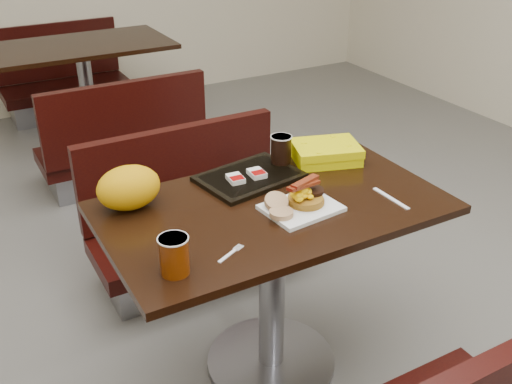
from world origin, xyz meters
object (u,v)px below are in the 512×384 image
hashbrown_sleeve_right (257,173)px  fork (227,256)px  bench_near_n (197,213)px  coffee_cup_far (281,149)px  bench_far_n (65,73)px  table_near (272,290)px  coffee_cup_near (174,256)px  paper_bag (129,188)px  table_far (88,96)px  bench_far_s (118,130)px  hashbrown_sleeve_left (236,179)px  tray (249,177)px  clamshell (326,152)px  pancake_stack (306,199)px  platter (301,208)px  knife (391,198)px

hashbrown_sleeve_right → fork: bearing=-126.3°
bench_near_n → coffee_cup_far: coffee_cup_far is taller
bench_far_n → hashbrown_sleeve_right: (0.04, -3.11, 0.42)m
bench_far_n → table_near: bearing=-90.0°
coffee_cup_near → paper_bag: bearing=88.3°
table_far → bench_near_n: bearing=-90.0°
table_far → bench_far_s: 0.70m
hashbrown_sleeve_left → bench_far_s: bearing=92.9°
tray → coffee_cup_near: bearing=-147.8°
coffee_cup_far → clamshell: size_ratio=0.42×
hashbrown_sleeve_left → coffee_cup_far: size_ratio=0.66×
clamshell → coffee_cup_far: bearing=-175.6°
hashbrown_sleeve_right → coffee_cup_far: coffee_cup_far is taller
bench_far_n → pancake_stack: pancake_stack is taller
tray → table_far: bearing=80.9°
bench_far_n → hashbrown_sleeve_right: 3.13m
bench_far_n → coffee_cup_near: coffee_cup_near is taller
bench_near_n → table_near: bearing=-90.0°
fork → hashbrown_sleeve_left: hashbrown_sleeve_left is taller
coffee_cup_near → bench_far_n: bearing=82.6°
coffee_cup_far → platter: bearing=-110.0°
hashbrown_sleeve_right → bench_far_s: bearing=94.1°
platter → fork: size_ratio=2.18×
hashbrown_sleeve_left → paper_bag: (-0.40, 0.03, 0.05)m
bench_near_n → tray: bearing=-87.7°
knife → hashbrown_sleeve_left: 0.57m
hashbrown_sleeve_left → table_near: bearing=-71.2°
table_far → platter: platter is taller
table_near → hashbrown_sleeve_right: size_ratio=16.28×
tray → clamshell: 0.35m
tray → paper_bag: paper_bag is taller
coffee_cup_near → knife: size_ratio=0.66×
coffee_cup_near → hashbrown_sleeve_right: 0.65m
pancake_stack → tray: 0.29m
fork → paper_bag: 0.47m
platter → hashbrown_sleeve_left: (-0.11, 0.28, 0.02)m
bench_far_s → platter: size_ratio=4.00×
table_far → bench_far_n: bearing=90.0°
coffee_cup_near → clamshell: (0.83, 0.43, -0.02)m
table_far → fork: fork is taller
bench_near_n → knife: (0.39, -0.87, 0.39)m
knife → coffee_cup_far: (-0.20, 0.43, 0.07)m
pancake_stack → coffee_cup_near: (-0.55, -0.15, 0.03)m
hashbrown_sleeve_left → clamshell: size_ratio=0.28×
table_near → pancake_stack: (0.09, -0.07, 0.40)m
bench_far_s → coffee_cup_far: bearing=-83.6°
coffee_cup_near → bench_far_s: bearing=77.8°
table_near → coffee_cup_near: size_ratio=10.09×
bench_near_n → bench_far_n: 2.60m
clamshell → bench_far_s: bearing=120.1°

